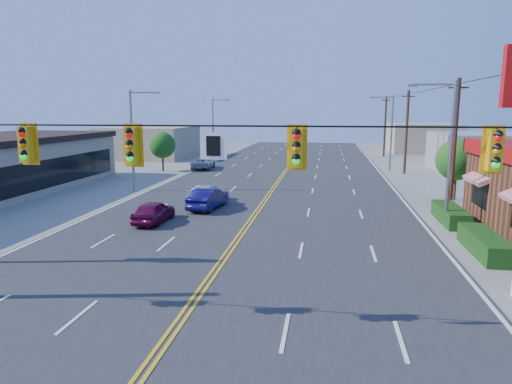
# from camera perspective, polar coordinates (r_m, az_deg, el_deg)

# --- Properties ---
(ground) EXTENTS (160.00, 160.00, 0.00)m
(ground) POSITION_cam_1_polar(r_m,az_deg,el_deg) (14.53, -9.75, -16.20)
(ground) COLOR gray
(ground) RESTS_ON ground
(road) EXTENTS (20.00, 120.00, 0.06)m
(road) POSITION_cam_1_polar(r_m,az_deg,el_deg) (33.21, 1.26, -0.93)
(road) COLOR #2D2D30
(road) RESTS_ON ground
(signal_span) EXTENTS (24.32, 0.34, 9.00)m
(signal_span) POSITION_cam_1_polar(r_m,az_deg,el_deg) (13.17, -10.88, 3.30)
(signal_span) COLOR #47301E
(signal_span) RESTS_ON ground
(streetlight_se) EXTENTS (2.55, 0.25, 8.00)m
(streetlight_se) POSITION_cam_1_polar(r_m,az_deg,el_deg) (27.16, 22.77, 5.35)
(streetlight_se) COLOR gray
(streetlight_se) RESTS_ON ground
(streetlight_ne) EXTENTS (2.55, 0.25, 8.00)m
(streetlight_ne) POSITION_cam_1_polar(r_m,az_deg,el_deg) (50.76, 16.37, 7.60)
(streetlight_ne) COLOR gray
(streetlight_ne) RESTS_ON ground
(streetlight_sw) EXTENTS (2.55, 0.25, 8.00)m
(streetlight_sw) POSITION_cam_1_polar(r_m,az_deg,el_deg) (37.53, -14.97, 6.91)
(streetlight_sw) COLOR gray
(streetlight_sw) RESTS_ON ground
(streetlight_nw) EXTENTS (2.55, 0.25, 8.00)m
(streetlight_nw) POSITION_cam_1_polar(r_m,az_deg,el_deg) (62.20, -5.23, 8.36)
(streetlight_nw) COLOR gray
(streetlight_nw) RESTS_ON ground
(utility_pole_near) EXTENTS (0.28, 0.28, 8.40)m
(utility_pole_near) POSITION_cam_1_polar(r_m,az_deg,el_deg) (31.39, 23.52, 5.27)
(utility_pole_near) COLOR #47301E
(utility_pole_near) RESTS_ON ground
(utility_pole_mid) EXTENTS (0.28, 0.28, 8.40)m
(utility_pole_mid) POSITION_cam_1_polar(r_m,az_deg,el_deg) (48.99, 18.29, 7.06)
(utility_pole_mid) COLOR #47301E
(utility_pole_mid) RESTS_ON ground
(utility_pole_far) EXTENTS (0.28, 0.28, 8.40)m
(utility_pole_far) POSITION_cam_1_polar(r_m,az_deg,el_deg) (66.81, 15.82, 7.88)
(utility_pole_far) COLOR #47301E
(utility_pole_far) RESTS_ON ground
(tree_kfc_rear) EXTENTS (2.94, 2.94, 4.41)m
(tree_kfc_rear) POSITION_cam_1_polar(r_m,az_deg,el_deg) (35.68, 23.81, 3.69)
(tree_kfc_rear) COLOR #47301E
(tree_kfc_rear) RESTS_ON ground
(tree_west) EXTENTS (2.80, 2.80, 4.20)m
(tree_west) POSITION_cam_1_polar(r_m,az_deg,el_deg) (49.57, -11.64, 5.76)
(tree_west) COLOR #47301E
(tree_west) RESTS_ON ground
(bld_east_mid) EXTENTS (12.00, 10.00, 4.00)m
(bld_east_mid) POSITION_cam_1_polar(r_m,az_deg,el_deg) (55.39, 27.57, 4.43)
(bld_east_mid) COLOR gray
(bld_east_mid) RESTS_ON ground
(bld_west_far) EXTENTS (11.00, 12.00, 4.20)m
(bld_west_far) POSITION_cam_1_polar(r_m,az_deg,el_deg) (65.17, -13.11, 6.10)
(bld_west_far) COLOR tan
(bld_west_far) RESTS_ON ground
(bld_east_far) EXTENTS (10.00, 10.00, 4.40)m
(bld_east_far) POSITION_cam_1_polar(r_m,az_deg,el_deg) (75.86, 20.17, 6.35)
(bld_east_far) COLOR tan
(bld_east_far) RESTS_ON ground
(car_magenta) EXTENTS (1.59, 3.76, 1.27)m
(car_magenta) POSITION_cam_1_polar(r_m,az_deg,el_deg) (26.88, -12.67, -2.52)
(car_magenta) COLOR maroon
(car_magenta) RESTS_ON ground
(car_blue) EXTENTS (1.95, 4.30, 1.37)m
(car_blue) POSITION_cam_1_polar(r_m,az_deg,el_deg) (30.08, -6.00, -0.89)
(car_blue) COLOR #130E53
(car_blue) RESTS_ON ground
(car_white) EXTENTS (2.25, 4.53, 1.26)m
(car_white) POSITION_cam_1_polar(r_m,az_deg,el_deg) (31.88, -6.16, -0.36)
(car_white) COLOR #BEBEBE
(car_white) RESTS_ON ground
(car_silver) EXTENTS (2.52, 4.78, 1.28)m
(car_silver) POSITION_cam_1_polar(r_m,az_deg,el_deg) (50.94, -6.60, 3.58)
(car_silver) COLOR #B9BABF
(car_silver) RESTS_ON ground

